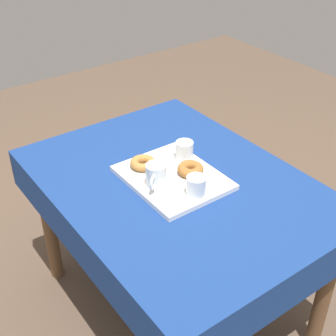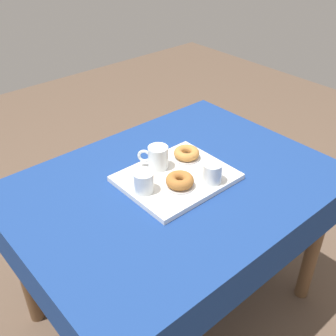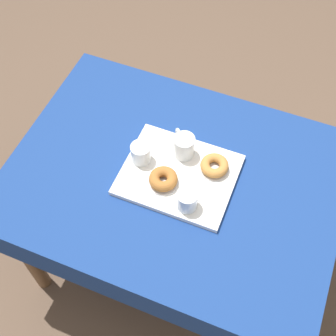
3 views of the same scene
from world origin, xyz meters
name	(u,v)px [view 3 (image 3 of 3)]	position (x,y,z in m)	size (l,w,h in m)	color
ground_plane	(173,254)	(0.00, 0.00, 0.00)	(6.00, 6.00, 0.00)	brown
dining_table	(174,190)	(0.00, 0.00, 0.64)	(1.24, 0.92, 0.74)	navy
serving_tray	(179,175)	(-0.02, -0.01, 0.75)	(0.41, 0.34, 0.02)	white
tea_mug_left	(183,146)	(0.00, -0.10, 0.80)	(0.10, 0.11, 0.09)	white
water_glass_near	(141,154)	(0.14, -0.01, 0.79)	(0.07, 0.07, 0.08)	white
water_glass_far	(187,201)	(-0.09, 0.11, 0.79)	(0.07, 0.07, 0.08)	white
donut_plate_left	(163,182)	(0.02, 0.05, 0.76)	(0.11, 0.11, 0.01)	silver
sugar_donut_left	(163,179)	(0.02, 0.05, 0.79)	(0.11, 0.11, 0.04)	#A3662D
donut_plate_right	(214,169)	(-0.13, -0.07, 0.76)	(0.11, 0.11, 0.01)	silver
sugar_donut_right	(215,166)	(-0.13, -0.07, 0.78)	(0.11, 0.11, 0.03)	#BC7F3D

